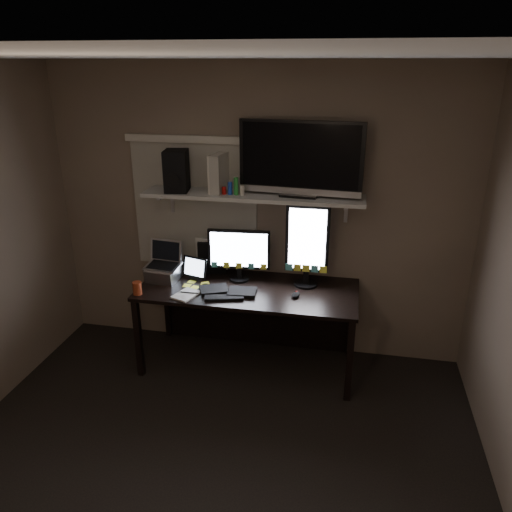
% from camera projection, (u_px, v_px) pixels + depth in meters
% --- Properties ---
extents(floor, '(3.60, 3.60, 0.00)m').
position_uv_depth(floor, '(201.00, 491.00, 3.09)').
color(floor, black).
rests_on(floor, ground).
extents(ceiling, '(3.60, 3.60, 0.00)m').
position_uv_depth(ceiling, '(178.00, 57.00, 2.18)').
color(ceiling, silver).
rests_on(ceiling, back_wall).
extents(back_wall, '(3.60, 0.00, 3.60)m').
position_uv_depth(back_wall, '(257.00, 215.00, 4.28)').
color(back_wall, '#6A594C').
rests_on(back_wall, floor).
extents(window_blinds, '(1.10, 0.02, 1.10)m').
position_uv_depth(window_blinds, '(195.00, 206.00, 4.35)').
color(window_blinds, '#BBB5A8').
rests_on(window_blinds, back_wall).
extents(desk, '(1.80, 0.75, 0.73)m').
position_uv_depth(desk, '(251.00, 301.00, 4.30)').
color(desk, black).
rests_on(desk, floor).
extents(wall_shelf, '(1.80, 0.35, 0.03)m').
position_uv_depth(wall_shelf, '(253.00, 196.00, 4.04)').
color(wall_shelf, beige).
rests_on(wall_shelf, back_wall).
extents(monitor_landscape, '(0.53, 0.10, 0.46)m').
position_uv_depth(monitor_landscape, '(239.00, 255.00, 4.20)').
color(monitor_landscape, black).
rests_on(monitor_landscape, desk).
extents(monitor_portrait, '(0.35, 0.07, 0.71)m').
position_uv_depth(monitor_portrait, '(307.00, 245.00, 4.06)').
color(monitor_portrait, black).
rests_on(monitor_portrait, desk).
extents(keyboard, '(0.50, 0.30, 0.03)m').
position_uv_depth(keyboard, '(228.00, 291.00, 4.04)').
color(keyboard, black).
rests_on(keyboard, desk).
extents(mouse, '(0.08, 0.11, 0.04)m').
position_uv_depth(mouse, '(296.00, 295.00, 3.97)').
color(mouse, black).
rests_on(mouse, desk).
extents(notepad, '(0.22, 0.26, 0.01)m').
position_uv_depth(notepad, '(186.00, 295.00, 4.00)').
color(notepad, silver).
rests_on(notepad, desk).
extents(tablet, '(0.25, 0.16, 0.20)m').
position_uv_depth(tablet, '(195.00, 268.00, 4.26)').
color(tablet, black).
rests_on(tablet, desk).
extents(file_sorter, '(0.26, 0.17, 0.31)m').
position_uv_depth(file_sorter, '(212.00, 255.00, 4.40)').
color(file_sorter, black).
rests_on(file_sorter, desk).
extents(laptop, '(0.31, 0.26, 0.32)m').
position_uv_depth(laptop, '(162.00, 263.00, 4.21)').
color(laptop, silver).
rests_on(laptop, desk).
extents(cup, '(0.09, 0.09, 0.11)m').
position_uv_depth(cup, '(137.00, 288.00, 4.00)').
color(cup, '#95361B').
rests_on(cup, desk).
extents(sticky_notes, '(0.32, 0.26, 0.00)m').
position_uv_depth(sticky_notes, '(197.00, 287.00, 4.14)').
color(sticky_notes, '#F6F543').
rests_on(sticky_notes, desk).
extents(tv, '(0.99, 0.27, 0.59)m').
position_uv_depth(tv, '(300.00, 159.00, 3.87)').
color(tv, black).
rests_on(tv, wall_shelf).
extents(game_console, '(0.11, 0.27, 0.31)m').
position_uv_depth(game_console, '(218.00, 173.00, 4.05)').
color(game_console, beige).
rests_on(game_console, wall_shelf).
extents(speaker, '(0.22, 0.25, 0.34)m').
position_uv_depth(speaker, '(176.00, 171.00, 4.06)').
color(speaker, black).
rests_on(speaker, wall_shelf).
extents(bottles, '(0.23, 0.08, 0.14)m').
position_uv_depth(bottles, '(233.00, 186.00, 3.99)').
color(bottles, '#A50F0C').
rests_on(bottles, wall_shelf).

